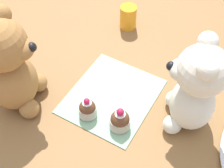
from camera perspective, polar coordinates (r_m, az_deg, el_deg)
name	(u,v)px	position (r m, az deg, el deg)	size (l,w,h in m)	color
ground_plane	(112,97)	(0.90, 0.00, -2.30)	(4.00, 4.00, 0.00)	olive
knitted_placemat	(112,96)	(0.89, 0.00, -2.18)	(0.26, 0.23, 0.01)	#8EBC99
teddy_bear_cream	(195,88)	(0.77, 14.98, -0.74)	(0.16, 0.15, 0.27)	silver
teddy_bear_tan	(10,66)	(0.82, -18.22, 3.15)	(0.18, 0.17, 0.29)	#A3703D
cupcake_near_cream_bear	(120,120)	(0.81, 1.46, -6.65)	(0.05, 0.05, 0.07)	#B2ADA3
cupcake_near_tan_bear	(88,109)	(0.83, -4.50, -4.56)	(0.05, 0.05, 0.07)	#B2ADA3
juice_glass	(128,17)	(1.09, 2.97, 12.14)	(0.06, 0.06, 0.08)	orange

